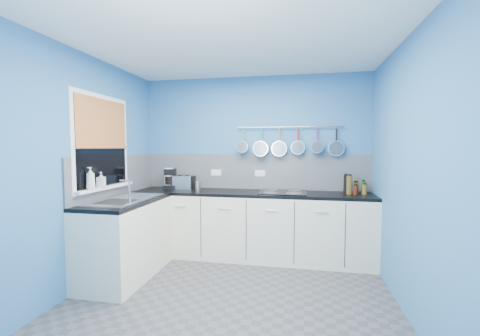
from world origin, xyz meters
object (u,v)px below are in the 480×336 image
(soap_bottle_b, at_px, (101,180))
(coffee_maker, at_px, (170,179))
(soap_bottle_a, at_px, (90,178))
(paper_towel, at_px, (169,178))
(canister, at_px, (198,185))
(hob, at_px, (283,192))
(toaster, at_px, (184,182))

(soap_bottle_b, height_order, coffee_maker, soap_bottle_b)
(soap_bottle_a, relative_size, paper_towel, 0.80)
(paper_towel, bearing_deg, soap_bottle_a, -104.68)
(canister, distance_m, hob, 1.21)
(soap_bottle_b, height_order, canister, soap_bottle_b)
(canister, bearing_deg, paper_towel, -179.40)
(coffee_maker, bearing_deg, toaster, 0.92)
(soap_bottle_a, height_order, hob, soap_bottle_a)
(soap_bottle_a, height_order, soap_bottle_b, soap_bottle_a)
(toaster, distance_m, canister, 0.23)
(canister, bearing_deg, hob, -3.44)
(soap_bottle_a, bearing_deg, canister, 58.89)
(soap_bottle_a, distance_m, paper_towel, 1.31)
(coffee_maker, xyz_separation_m, toaster, (0.19, 0.04, -0.05))
(coffee_maker, relative_size, toaster, 0.99)
(soap_bottle_b, distance_m, canister, 1.34)
(soap_bottle_b, bearing_deg, soap_bottle_a, -90.00)
(coffee_maker, bearing_deg, canister, -10.99)
(toaster, bearing_deg, paper_towel, -173.58)
(paper_towel, bearing_deg, soap_bottle_b, -106.96)
(soap_bottle_a, bearing_deg, paper_towel, 75.32)
(toaster, xyz_separation_m, hob, (1.43, -0.11, -0.09))
(paper_towel, relative_size, canister, 2.49)
(canister, bearing_deg, soap_bottle_b, -125.06)
(soap_bottle_a, relative_size, coffee_maker, 0.83)
(soap_bottle_b, bearing_deg, hob, 27.18)
(soap_bottle_b, distance_m, coffee_maker, 1.13)
(toaster, height_order, hob, toaster)
(soap_bottle_a, distance_m, canister, 1.49)
(coffee_maker, bearing_deg, paper_towel, 155.13)
(soap_bottle_b, height_order, paper_towel, soap_bottle_b)
(toaster, xyz_separation_m, canister, (0.22, -0.04, -0.03))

